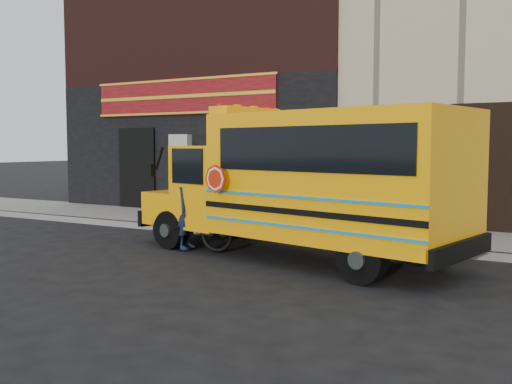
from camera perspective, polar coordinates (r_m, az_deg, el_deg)
The scene contains 7 objects.
ground at distance 10.63m, azimuth -2.82°, elevation -7.04°, with size 120.00×120.00×0.00m, color black.
curb at distance 12.85m, azimuth 3.35°, elevation -4.66°, with size 40.00×0.20×0.15m, color gray.
sidewalk at distance 14.20m, azimuth 6.00°, elevation -3.79°, with size 40.00×3.00×0.15m, color slate.
building at distance 20.45m, azimuth 13.33°, elevation 15.72°, with size 20.00×10.70×12.00m.
school_bus at distance 10.68m, azimuth 5.18°, elevation 1.18°, with size 7.20×3.60×2.92m.
bicycle at distance 11.78m, azimuth -6.51°, elevation -3.06°, with size 0.54×1.92×1.15m, color black.
cyclist at distance 11.74m, azimuth -6.92°, elevation -2.00°, with size 0.58×0.38×1.60m, color #111A34.
Camera 1 is at (5.52, -8.82, 2.15)m, focal length 40.00 mm.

